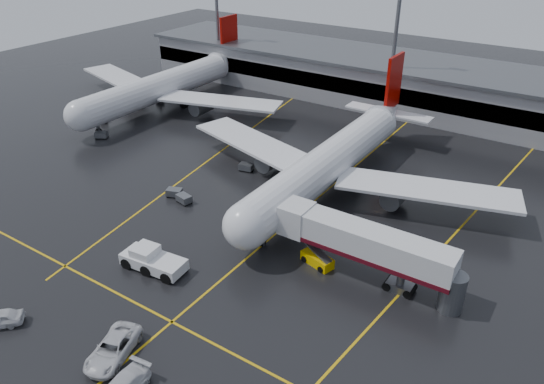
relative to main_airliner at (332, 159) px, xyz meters
The scene contains 19 objects.
ground 10.57m from the main_airliner, 90.00° to the right, with size 220.00×220.00×0.00m, color black.
apron_line_centre 10.57m from the main_airliner, 90.00° to the right, with size 0.25×90.00×0.02m, color gold.
apron_line_stop 31.98m from the main_airliner, 90.00° to the right, with size 60.00×0.25×0.02m, color gold.
apron_line_left 20.44m from the main_airliner, behind, with size 0.25×70.00×0.02m, color gold.
apron_line_right 18.49m from the main_airliner, ahead, with size 0.25×70.00×0.02m, color gold.
terminal 38.23m from the main_airliner, 90.00° to the left, with size 122.00×19.00×8.60m.
light_mast_left 56.34m from the main_airliner, 144.33° to the left, with size 3.00×1.20×25.45m.
light_mast_mid 34.26m from the main_airliner, 98.80° to the left, with size 3.00×1.20×25.45m.
main_airliner is the anchor object (origin of this frame).
second_airliner 43.68m from the main_airliner, 164.05° to the left, with size 48.80×45.60×14.10m.
jet_bridge 19.68m from the main_airliner, 52.90° to the right, with size 19.90×3.40×6.05m.
pushback_tractor 27.89m from the main_airliner, 105.37° to the right, with size 7.36×3.68×2.54m.
belt_loader 18.19m from the main_airliner, 67.04° to the right, with size 3.97×2.53×2.34m.
service_van_a 37.66m from the main_airliner, 91.92° to the right, with size 2.82×6.11×1.70m, color silver.
baggage_cart_a 20.36m from the main_airliner, 134.28° to the right, with size 2.23×1.68×1.12m.
baggage_cart_b 21.57m from the main_airliner, 139.56° to the right, with size 2.33×1.92×1.12m.
baggage_cart_c 13.41m from the main_airliner, 169.78° to the right, with size 2.21×1.66×1.12m.
baggage_cart_d 46.06m from the main_airliner, behind, with size 2.28×1.80×1.12m.
baggage_cart_e 40.63m from the main_airliner, behind, with size 2.39×2.17×1.12m.
Camera 1 is at (27.63, -46.99, 33.74)m, focal length 34.01 mm.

